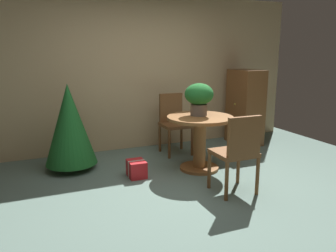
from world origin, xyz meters
name	(u,v)px	position (x,y,z in m)	size (l,w,h in m)	color
ground_plane	(194,193)	(0.00, 0.00, 0.00)	(6.60, 6.60, 0.00)	slate
back_wall_panel	(136,73)	(0.00, 2.20, 1.30)	(6.00, 0.10, 2.60)	tan
round_dining_table	(200,134)	(0.46, 0.72, 0.52)	(0.93, 0.93, 0.78)	brown
flower_vase	(199,96)	(0.47, 0.79, 1.05)	(0.41, 0.41, 0.46)	#665B51
wooden_chair_near	(238,150)	(0.46, -0.21, 0.55)	(0.47, 0.44, 0.96)	brown
wooden_chair_far	(174,120)	(0.46, 1.63, 0.55)	(0.45, 0.45, 0.98)	brown
holiday_tree	(70,124)	(-1.24, 1.43, 0.66)	(0.72, 0.72, 1.24)	brown
gift_box_red	(137,169)	(-0.47, 0.78, 0.11)	(0.23, 0.29, 0.23)	red
wooden_cabinet	(245,107)	(1.89, 1.65, 0.67)	(0.45, 0.65, 1.35)	brown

